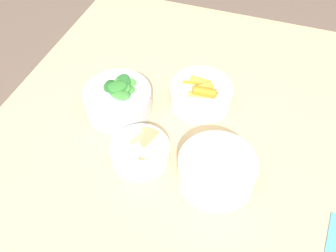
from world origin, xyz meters
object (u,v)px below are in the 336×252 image
bowl_carrots (201,93)px  bowl_greens (118,99)px  bowl_cookies (140,151)px  bowl_beans_hotdog (217,170)px

bowl_carrots → bowl_greens: (0.09, -0.18, 0.01)m
bowl_carrots → bowl_cookies: 0.22m
bowl_greens → bowl_beans_hotdog: size_ratio=1.01×
bowl_beans_hotdog → bowl_greens: bearing=-113.5°
bowl_greens → bowl_beans_hotdog: bowl_greens is taller
bowl_greens → bowl_carrots: bearing=117.2°
bowl_carrots → bowl_cookies: bearing=-19.9°
bowl_beans_hotdog → bowl_cookies: bowl_beans_hotdog is taller
bowl_carrots → bowl_beans_hotdog: bearing=23.9°
bowl_greens → bowl_beans_hotdog: (0.12, 0.27, -0.01)m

